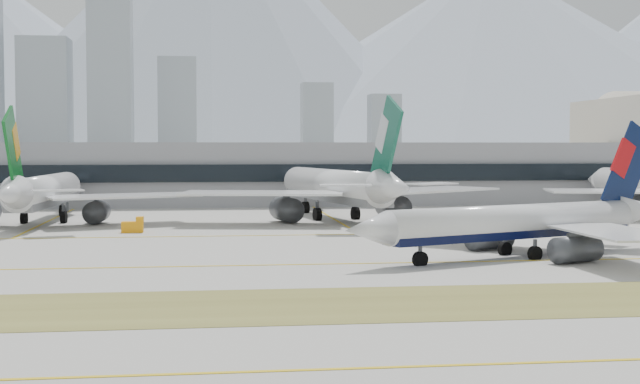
{
  "coord_description": "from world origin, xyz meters",
  "views": [
    {
      "loc": [
        -6.8,
        -110.56,
        14.29
      ],
      "look_at": [
        9.57,
        18.0,
        7.5
      ],
      "focal_mm": 50.0,
      "sensor_mm": 36.0,
      "label": 1
    }
  ],
  "objects": [
    {
      "name": "ground",
      "position": [
        0.0,
        0.0,
        0.0
      ],
      "size": [
        3000.0,
        3000.0,
        0.0
      ],
      "primitive_type": "plane",
      "color": "#A6A39B",
      "rests_on": "ground"
    },
    {
      "name": "apron_markings",
      "position": [
        0.0,
        -53.95,
        0.02
      ],
      "size": [
        360.0,
        122.22,
        0.06
      ],
      "color": "olive",
      "rests_on": "ground"
    },
    {
      "name": "taxiing_airliner",
      "position": [
        33.69,
        -1.03,
        4.33
      ],
      "size": [
        50.67,
        42.9,
        17.94
      ],
      "rotation": [
        0.0,
        0.0,
        3.54
      ],
      "color": "white",
      "rests_on": "ground"
    },
    {
      "name": "widebody_eva",
      "position": [
        -36.63,
        56.62,
        5.56
      ],
      "size": [
        58.64,
        57.31,
        20.91
      ],
      "rotation": [
        0.0,
        0.0,
        1.53
      ],
      "color": "white",
      "rests_on": "ground"
    },
    {
      "name": "widebody_cathay",
      "position": [
        18.14,
        57.26,
        6.09
      ],
      "size": [
        62.83,
        62.48,
        22.92
      ],
      "rotation": [
        0.0,
        0.0,
        1.79
      ],
      "color": "white",
      "rests_on": "ground"
    },
    {
      "name": "terminal",
      "position": [
        0.0,
        114.84,
        7.5
      ],
      "size": [
        280.0,
        43.1,
        15.0
      ],
      "color": "gray",
      "rests_on": "ground"
    },
    {
      "name": "gse_b",
      "position": [
        -18.81,
        37.65,
        1.05
      ],
      "size": [
        3.55,
        2.0,
        2.6
      ],
      "color": "#FB9A0D",
      "rests_on": "ground"
    },
    {
      "name": "gse_c",
      "position": [
        36.72,
        42.71,
        1.05
      ],
      "size": [
        3.55,
        2.0,
        2.6
      ],
      "color": "#FB9A0D",
      "rests_on": "ground"
    },
    {
      "name": "city_skyline",
      "position": [
        -106.76,
        453.42,
        49.8
      ],
      "size": [
        342.0,
        49.8,
        140.0
      ],
      "color": "#8D98A1",
      "rests_on": "ground"
    },
    {
      "name": "mountain_ridge",
      "position": [
        33.0,
        1404.14,
        181.85
      ],
      "size": [
        2830.0,
        1120.0,
        470.0
      ],
      "color": "#9EA8B7",
      "rests_on": "ground"
    }
  ]
}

